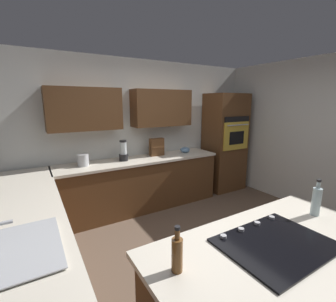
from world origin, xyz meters
name	(u,v)px	position (x,y,z in m)	size (l,w,h in m)	color
ground_plane	(209,259)	(0.00, 0.00, 0.00)	(14.00, 14.00, 0.00)	brown
wall_back	(135,128)	(0.07, -2.05, 1.41)	(6.00, 0.44, 2.60)	silver
wall_left	(310,135)	(-2.45, -0.30, 1.30)	(0.10, 4.00, 2.60)	silver
lower_cabinets_back	(142,185)	(0.10, -1.72, 0.43)	(2.80, 0.60, 0.86)	brown
countertop_back	(141,160)	(0.10, -1.72, 0.88)	(2.84, 0.64, 0.04)	silver
lower_cabinets_side	(30,252)	(1.82, -0.55, 0.43)	(0.60, 2.90, 0.86)	brown
countertop_side	(24,209)	(1.82, -0.55, 0.88)	(0.64, 2.94, 0.04)	silver
island_base	(270,302)	(0.32, 1.02, 0.43)	(1.75, 0.83, 0.86)	brown
island_top	(276,247)	(0.32, 1.02, 0.88)	(1.83, 0.91, 0.04)	silver
wall_oven	(225,142)	(-1.85, -1.72, 1.02)	(0.80, 0.66, 2.03)	brown
sink_unit	(21,248)	(1.83, 0.21, 0.92)	(0.46, 0.70, 0.23)	#515456
cooktop	(275,243)	(0.32, 1.01, 0.91)	(0.76, 0.56, 0.03)	black
blender	(123,152)	(0.40, -1.76, 1.05)	(0.15, 0.15, 0.34)	black
mixing_bowl	(185,150)	(-0.85, -1.76, 0.95)	(0.19, 0.19, 0.11)	#668CB2
spice_rack	(157,147)	(-0.25, -1.80, 1.06)	(0.26, 0.11, 0.32)	brown
kettle	(83,160)	(1.05, -1.76, 0.99)	(0.17, 0.17, 0.18)	#B7BABF
oil_bottle	(177,254)	(1.05, 0.88, 1.01)	(0.07, 0.07, 0.28)	brown
second_bottle	(316,201)	(-0.35, 0.92, 1.03)	(0.07, 0.07, 0.32)	silver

